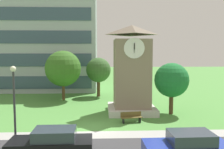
{
  "coord_description": "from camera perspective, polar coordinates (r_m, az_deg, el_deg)",
  "views": [
    {
      "loc": [
        0.8,
        -19.05,
        5.9
      ],
      "look_at": [
        1.87,
        5.96,
        3.65
      ],
      "focal_mm": 39.94,
      "sensor_mm": 36.0,
      "label": 1
    }
  ],
  "objects": [
    {
      "name": "ground_plane",
      "position": [
        19.96,
        -4.75,
        -12.07
      ],
      "size": [
        160.0,
        160.0,
        0.0
      ],
      "primitive_type": "plane",
      "color": "#4C893D"
    },
    {
      "name": "kerb_strip",
      "position": [
        18.38,
        -4.96,
        -13.6
      ],
      "size": [
        120.0,
        1.6,
        0.01
      ],
      "primitive_type": "cube",
      "color": "#9E9E99",
      "rests_on": "ground"
    },
    {
      "name": "office_building",
      "position": [
        42.02,
        -13.89,
        7.86
      ],
      "size": [
        14.87,
        11.46,
        16.0
      ],
      "color": "#9EA8B2",
      "rests_on": "ground"
    },
    {
      "name": "clock_tower",
      "position": [
        24.27,
        4.54,
        -0.02
      ],
      "size": [
        4.56,
        4.56,
        8.48
      ],
      "color": "gray",
      "rests_on": "ground"
    },
    {
      "name": "park_bench",
      "position": [
        21.26,
        4.45,
        -9.7
      ],
      "size": [
        1.86,
        0.79,
        0.88
      ],
      "color": "brown",
      "rests_on": "ground"
    },
    {
      "name": "street_lamp",
      "position": [
        16.93,
        -21.51,
        -4.44
      ],
      "size": [
        0.36,
        0.36,
        5.04
      ],
      "color": "#333338",
      "rests_on": "ground"
    },
    {
      "name": "tree_streetside",
      "position": [
        24.24,
        13.49,
        -1.28
      ],
      "size": [
        3.25,
        3.25,
        4.9
      ],
      "color": "#513823",
      "rests_on": "ground"
    },
    {
      "name": "tree_by_building",
      "position": [
        30.92,
        -11.13,
        1.34
      ],
      "size": [
        4.38,
        4.38,
        6.1
      ],
      "color": "#513823",
      "rests_on": "ground"
    },
    {
      "name": "tree_near_tower",
      "position": [
        33.02,
        -3.13,
        1.0
      ],
      "size": [
        3.27,
        3.27,
        5.18
      ],
      "color": "#513823",
      "rests_on": "ground"
    },
    {
      "name": "parked_car_black",
      "position": [
        14.68,
        -13.63,
        -15.09
      ],
      "size": [
        4.61,
        2.11,
        1.69
      ],
      "color": "black",
      "rests_on": "ground"
    },
    {
      "name": "parked_car_blue",
      "position": [
        14.34,
        16.89,
        -15.66
      ],
      "size": [
        4.56,
        2.15,
        1.69
      ],
      "color": "#23389E",
      "rests_on": "ground"
    }
  ]
}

